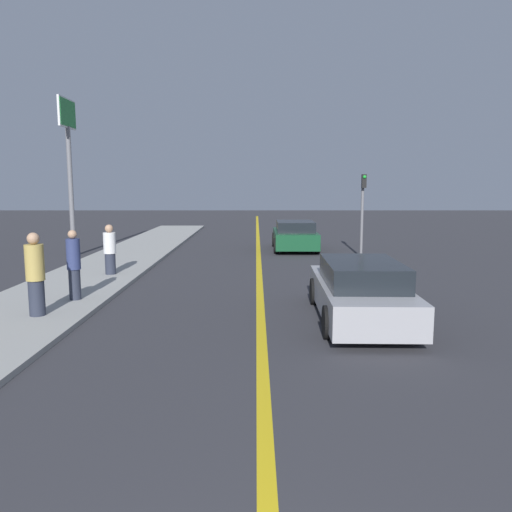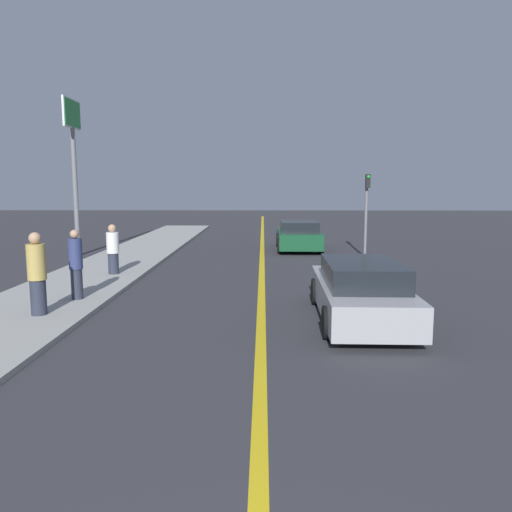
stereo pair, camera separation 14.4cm
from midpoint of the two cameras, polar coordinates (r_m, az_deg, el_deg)
road_center_line at (r=19.51m, az=0.28°, el=-0.66°), size 0.20×60.00×0.01m
sidewalk_left at (r=19.59m, az=-15.78°, el=-0.77°), size 3.13×34.65×0.12m
car_near_right_lane at (r=11.18m, az=11.60°, el=-3.97°), size 1.97×4.65×1.34m
car_ahead_center at (r=23.15m, az=4.46°, el=2.31°), size 2.04×4.14×1.34m
pedestrian_mid_group at (r=11.90m, az=-24.05°, el=-1.93°), size 0.40×0.40×1.83m
pedestrian_far_standing at (r=13.23m, az=-20.22°, el=-0.94°), size 0.33×0.33×1.75m
pedestrian_by_sign at (r=16.71m, az=-16.43°, el=0.70°), size 0.39×0.39×1.61m
traffic_light at (r=21.07m, az=12.07°, el=5.64°), size 0.18×0.40×3.42m
roadside_sign at (r=22.46m, az=-20.66°, el=12.12°), size 0.20×1.77×6.49m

